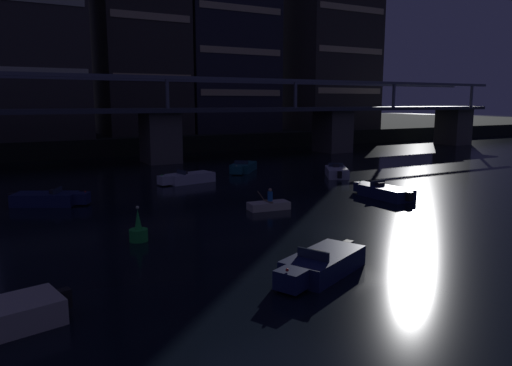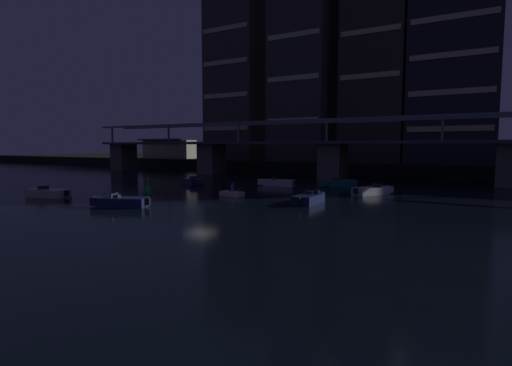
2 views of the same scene
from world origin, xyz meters
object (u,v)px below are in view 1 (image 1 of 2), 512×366
(speedboat_mid_center, at_px, (188,178))
(speedboat_far_left, at_px, (48,199))
(speedboat_near_center, at_px, (384,192))
(river_bridge, at_px, (160,125))
(speedboat_mid_left, at_px, (321,264))
(dinghy_with_paddler, at_px, (269,205))
(speedboat_mid_right, at_px, (336,172))
(channel_buoy, at_px, (138,232))
(tower_east_low, at_px, (325,34))
(speedboat_near_right, at_px, (243,167))
(tower_east_tall, at_px, (229,32))

(speedboat_mid_center, xyz_separation_m, speedboat_far_left, (-11.20, -3.80, 0.00))
(speedboat_near_center, relative_size, speedboat_far_left, 1.06)
(river_bridge, height_order, speedboat_mid_left, river_bridge)
(speedboat_far_left, relative_size, dinghy_with_paddler, 1.81)
(speedboat_mid_right, bearing_deg, speedboat_mid_center, 166.62)
(speedboat_mid_right, bearing_deg, channel_buoy, -151.18)
(tower_east_low, height_order, speedboat_near_right, tower_east_low)
(speedboat_mid_right, bearing_deg, speedboat_mid_left, -129.62)
(tower_east_tall, xyz_separation_m, speedboat_far_left, (-29.08, -32.64, -16.42))
(river_bridge, height_order, channel_buoy, river_bridge)
(speedboat_near_center, xyz_separation_m, channel_buoy, (-18.11, -2.27, 0.06))
(speedboat_mid_left, bearing_deg, speedboat_near_center, 38.17)
(speedboat_near_center, xyz_separation_m, speedboat_far_left, (-21.05, 8.84, 0.00))
(river_bridge, bearing_deg, speedboat_near_center, -74.50)
(river_bridge, xyz_separation_m, speedboat_mid_left, (-5.55, -37.41, -3.75))
(tower_east_low, bearing_deg, speedboat_near_right, -138.18)
(speedboat_near_center, height_order, speedboat_near_right, same)
(speedboat_mid_left, relative_size, speedboat_far_left, 1.02)
(tower_east_tall, relative_size, channel_buoy, 16.80)
(river_bridge, distance_m, speedboat_mid_left, 38.00)
(speedboat_near_center, bearing_deg, dinghy_with_paddler, 175.59)
(speedboat_near_right, xyz_separation_m, speedboat_mid_left, (-10.30, -26.57, 0.00))
(speedboat_near_right, relative_size, speedboat_far_left, 0.92)
(speedboat_far_left, bearing_deg, speedboat_near_right, 22.21)
(speedboat_near_right, xyz_separation_m, channel_buoy, (-15.34, -18.57, 0.06))
(tower_east_low, distance_m, speedboat_near_center, 52.47)
(speedboat_near_center, bearing_deg, tower_east_low, 58.25)
(river_bridge, xyz_separation_m, channel_buoy, (-10.59, -29.41, -3.69))
(speedboat_near_right, xyz_separation_m, speedboat_mid_right, (6.08, -6.79, 0.00))
(speedboat_mid_left, height_order, channel_buoy, channel_buoy)
(speedboat_near_right, bearing_deg, channel_buoy, -129.55)
(speedboat_mid_right, relative_size, dinghy_with_paddler, 1.78)
(speedboat_mid_center, bearing_deg, dinghy_with_paddler, -86.06)
(tower_east_tall, bearing_deg, speedboat_near_right, -113.23)
(speedboat_near_right, height_order, dinghy_with_paddler, dinghy_with_paddler)
(tower_east_tall, relative_size, dinghy_with_paddler, 10.91)
(speedboat_mid_center, height_order, speedboat_far_left, same)
(tower_east_low, height_order, speedboat_mid_center, tower_east_low)
(tower_east_low, relative_size, speedboat_mid_center, 6.04)
(tower_east_low, distance_m, speedboat_far_left, 60.22)
(speedboat_near_right, distance_m, speedboat_far_left, 19.74)
(speedboat_mid_right, xyz_separation_m, channel_buoy, (-21.42, -11.78, 0.06))
(speedboat_mid_center, relative_size, dinghy_with_paddler, 1.93)
(channel_buoy, bearing_deg, speedboat_mid_center, 61.00)
(speedboat_mid_left, xyz_separation_m, channel_buoy, (-5.04, 8.00, 0.06))
(river_bridge, bearing_deg, speedboat_near_right, -66.33)
(tower_east_low, relative_size, speedboat_near_center, 6.08)
(river_bridge, height_order, dinghy_with_paddler, river_bridge)
(river_bridge, distance_m, speedboat_far_left, 23.06)
(tower_east_tall, height_order, speedboat_mid_left, tower_east_tall)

